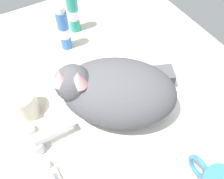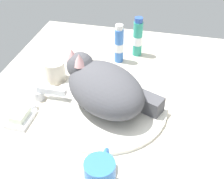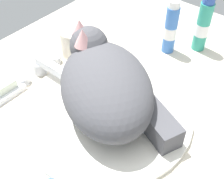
{
  "view_description": "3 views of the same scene",
  "coord_description": "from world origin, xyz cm",
  "px_view_note": "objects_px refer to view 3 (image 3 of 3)",
  "views": [
    {
      "loc": [
        -27.8,
        17.88,
        52.86
      ],
      "look_at": [
        1.39,
        1.02,
        7.58
      ],
      "focal_mm": 38.61,
      "sensor_mm": 36.0,
      "label": 1
    },
    {
      "loc": [
        -67.87,
        -18.13,
        61.08
      ],
      "look_at": [
        1.58,
        -1.65,
        6.56
      ],
      "focal_mm": 48.74,
      "sensor_mm": 36.0,
      "label": 2
    },
    {
      "loc": [
        -32.87,
        -28.7,
        49.42
      ],
      "look_at": [
        0.91,
        -0.78,
        6.98
      ],
      "focal_mm": 48.14,
      "sensor_mm": 36.0,
      "label": 3
    }
  ],
  "objects_px": {
    "cat": "(106,84)",
    "rinse_cup": "(74,42)",
    "faucet": "(44,67)",
    "soap_bar": "(1,86)",
    "mouthwash_bottle": "(203,25)",
    "toothpaste_bottle": "(171,29)"
  },
  "relations": [
    {
      "from": "cat",
      "to": "rinse_cup",
      "type": "distance_m",
      "value": 0.23
    },
    {
      "from": "faucet",
      "to": "soap_bar",
      "type": "bearing_deg",
      "value": 166.02
    },
    {
      "from": "faucet",
      "to": "cat",
      "type": "bearing_deg",
      "value": -87.97
    },
    {
      "from": "cat",
      "to": "mouthwash_bottle",
      "type": "height_order",
      "value": "cat"
    },
    {
      "from": "faucet",
      "to": "mouthwash_bottle",
      "type": "height_order",
      "value": "mouthwash_bottle"
    },
    {
      "from": "cat",
      "to": "mouthwash_bottle",
      "type": "xyz_separation_m",
      "value": [
        0.34,
        -0.04,
        -0.01
      ]
    },
    {
      "from": "cat",
      "to": "soap_bar",
      "type": "height_order",
      "value": "cat"
    },
    {
      "from": "faucet",
      "to": "rinse_cup",
      "type": "distance_m",
      "value": 0.11
    },
    {
      "from": "toothpaste_bottle",
      "to": "cat",
      "type": "bearing_deg",
      "value": -176.87
    },
    {
      "from": "cat",
      "to": "mouthwash_bottle",
      "type": "relative_size",
      "value": 2.21
    },
    {
      "from": "soap_bar",
      "to": "mouthwash_bottle",
      "type": "bearing_deg",
      "value": -30.6
    },
    {
      "from": "cat",
      "to": "mouthwash_bottle",
      "type": "distance_m",
      "value": 0.34
    },
    {
      "from": "toothpaste_bottle",
      "to": "faucet",
      "type": "bearing_deg",
      "value": 147.16
    },
    {
      "from": "faucet",
      "to": "soap_bar",
      "type": "relative_size",
      "value": 2.13
    },
    {
      "from": "cat",
      "to": "soap_bar",
      "type": "relative_size",
      "value": 5.48
    },
    {
      "from": "faucet",
      "to": "cat",
      "type": "height_order",
      "value": "cat"
    },
    {
      "from": "soap_bar",
      "to": "toothpaste_bottle",
      "type": "relative_size",
      "value": 0.42
    },
    {
      "from": "faucet",
      "to": "cat",
      "type": "distance_m",
      "value": 0.2
    },
    {
      "from": "soap_bar",
      "to": "toothpaste_bottle",
      "type": "distance_m",
      "value": 0.44
    },
    {
      "from": "toothpaste_bottle",
      "to": "soap_bar",
      "type": "bearing_deg",
      "value": 151.79
    },
    {
      "from": "faucet",
      "to": "soap_bar",
      "type": "distance_m",
      "value": 0.11
    },
    {
      "from": "soap_bar",
      "to": "mouthwash_bottle",
      "type": "distance_m",
      "value": 0.52
    }
  ]
}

